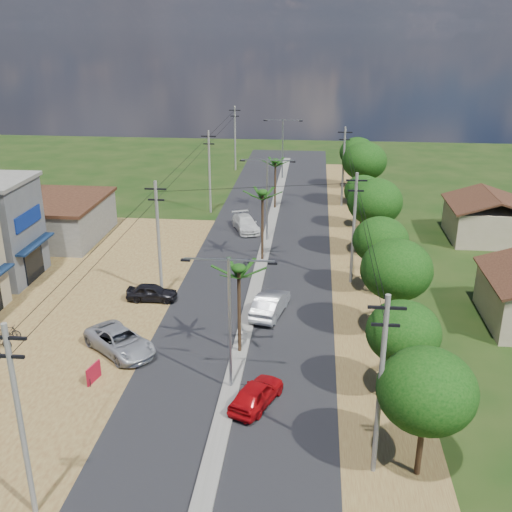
{
  "coord_description": "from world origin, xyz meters",
  "views": [
    {
      "loc": [
        4.3,
        -28.79,
        19.32
      ],
      "look_at": [
        0.11,
        13.36,
        3.0
      ],
      "focal_mm": 42.0,
      "sensor_mm": 36.0,
      "label": 1
    }
  ],
  "objects_px": {
    "car_white_far": "(246,224)",
    "car_parked_silver": "(120,342)",
    "roadside_sign": "(94,373)",
    "car_parked_dark": "(152,293)",
    "moto_rider_east": "(249,397)",
    "car_red_near": "(256,394)",
    "car_silver_mid": "(270,304)"
  },
  "relations": [
    {
      "from": "car_silver_mid",
      "to": "roadside_sign",
      "type": "height_order",
      "value": "car_silver_mid"
    },
    {
      "from": "car_silver_mid",
      "to": "moto_rider_east",
      "type": "relative_size",
      "value": 2.59
    },
    {
      "from": "car_parked_silver",
      "to": "moto_rider_east",
      "type": "distance_m",
      "value": 9.92
    },
    {
      "from": "car_parked_dark",
      "to": "car_parked_silver",
      "type": "bearing_deg",
      "value": 178.89
    },
    {
      "from": "roadside_sign",
      "to": "car_white_far",
      "type": "bearing_deg",
      "value": 91.79
    },
    {
      "from": "car_parked_silver",
      "to": "car_parked_dark",
      "type": "relative_size",
      "value": 1.43
    },
    {
      "from": "car_white_far",
      "to": "roadside_sign",
      "type": "distance_m",
      "value": 28.67
    },
    {
      "from": "car_parked_dark",
      "to": "roadside_sign",
      "type": "relative_size",
      "value": 2.83
    },
    {
      "from": "car_silver_mid",
      "to": "moto_rider_east",
      "type": "height_order",
      "value": "car_silver_mid"
    },
    {
      "from": "car_red_near",
      "to": "car_parked_silver",
      "type": "bearing_deg",
      "value": -5.36
    },
    {
      "from": "car_white_far",
      "to": "moto_rider_east",
      "type": "distance_m",
      "value": 29.67
    },
    {
      "from": "car_silver_mid",
      "to": "moto_rider_east",
      "type": "distance_m",
      "value": 10.98
    },
    {
      "from": "car_red_near",
      "to": "roadside_sign",
      "type": "distance_m",
      "value": 9.69
    },
    {
      "from": "car_parked_dark",
      "to": "car_red_near",
      "type": "bearing_deg",
      "value": -144.98
    },
    {
      "from": "car_white_far",
      "to": "moto_rider_east",
      "type": "relative_size",
      "value": 2.64
    },
    {
      "from": "car_parked_dark",
      "to": "moto_rider_east",
      "type": "distance_m",
      "value": 15.17
    },
    {
      "from": "car_red_near",
      "to": "moto_rider_east",
      "type": "height_order",
      "value": "car_red_near"
    },
    {
      "from": "car_red_near",
      "to": "car_silver_mid",
      "type": "distance_m",
      "value": 11.0
    },
    {
      "from": "car_red_near",
      "to": "car_parked_silver",
      "type": "relative_size",
      "value": 0.76
    },
    {
      "from": "car_parked_silver",
      "to": "roadside_sign",
      "type": "distance_m",
      "value": 3.46
    },
    {
      "from": "car_white_far",
      "to": "car_parked_silver",
      "type": "height_order",
      "value": "car_parked_silver"
    },
    {
      "from": "moto_rider_east",
      "to": "roadside_sign",
      "type": "xyz_separation_m",
      "value": [
        -9.2,
        1.33,
        0.06
      ]
    },
    {
      "from": "moto_rider_east",
      "to": "roadside_sign",
      "type": "distance_m",
      "value": 9.3
    },
    {
      "from": "car_red_near",
      "to": "car_parked_dark",
      "type": "relative_size",
      "value": 1.09
    },
    {
      "from": "car_parked_dark",
      "to": "car_silver_mid",
      "type": "bearing_deg",
      "value": -100.33
    },
    {
      "from": "car_parked_silver",
      "to": "roadside_sign",
      "type": "height_order",
      "value": "car_parked_silver"
    },
    {
      "from": "car_red_near",
      "to": "car_white_far",
      "type": "xyz_separation_m",
      "value": [
        -4.0,
        29.48,
        0.03
      ]
    },
    {
      "from": "car_white_far",
      "to": "car_parked_silver",
      "type": "bearing_deg",
      "value": -122.05
    },
    {
      "from": "car_red_near",
      "to": "car_silver_mid",
      "type": "bearing_deg",
      "value": -67.16
    },
    {
      "from": "car_red_near",
      "to": "moto_rider_east",
      "type": "relative_size",
      "value": 2.16
    },
    {
      "from": "car_red_near",
      "to": "car_parked_dark",
      "type": "bearing_deg",
      "value": -31.51
    },
    {
      "from": "car_white_far",
      "to": "roadside_sign",
      "type": "bearing_deg",
      "value": -121.65
    }
  ]
}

